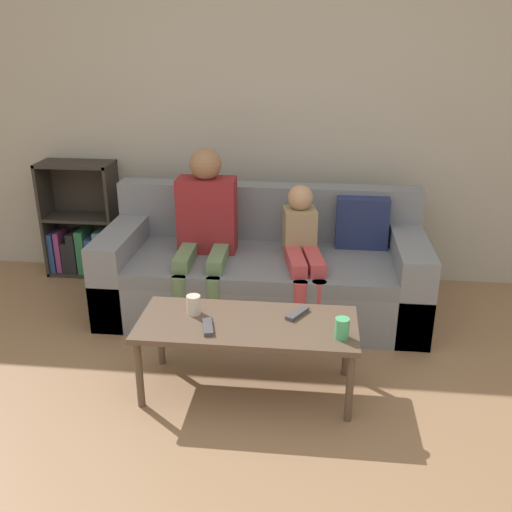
# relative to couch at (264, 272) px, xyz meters

# --- Properties ---
(ground_plane) EXTENTS (22.00, 22.00, 0.00)m
(ground_plane) POSITION_rel_couch_xyz_m (0.02, -1.73, -0.28)
(ground_plane) COLOR #997251
(wall_back) EXTENTS (12.00, 0.06, 2.60)m
(wall_back) POSITION_rel_couch_xyz_m (0.02, 0.67, 1.02)
(wall_back) COLOR #B7B2A8
(wall_back) RESTS_ON ground_plane
(couch) EXTENTS (2.19, 0.90, 0.83)m
(couch) POSITION_rel_couch_xyz_m (0.00, 0.00, 0.00)
(couch) COLOR gray
(couch) RESTS_ON ground_plane
(bookshelf) EXTENTS (0.57, 0.28, 0.91)m
(bookshelf) POSITION_rel_couch_xyz_m (-1.52, 0.51, 0.06)
(bookshelf) COLOR #332D28
(bookshelf) RESTS_ON ground_plane
(coffee_table) EXTENTS (1.17, 0.50, 0.42)m
(coffee_table) POSITION_rel_couch_xyz_m (0.00, -1.00, 0.10)
(coffee_table) COLOR brown
(coffee_table) RESTS_ON ground_plane
(person_adult) EXTENTS (0.40, 0.63, 1.15)m
(person_adult) POSITION_rel_couch_xyz_m (-0.39, -0.08, 0.39)
(person_adult) COLOR #66845B
(person_adult) RESTS_ON ground_plane
(person_child) EXTENTS (0.32, 0.65, 0.91)m
(person_child) POSITION_rel_couch_xyz_m (0.26, -0.14, 0.24)
(person_child) COLOR #C6474C
(person_child) RESTS_ON ground_plane
(cup_near) EXTENTS (0.08, 0.08, 0.11)m
(cup_near) POSITION_rel_couch_xyz_m (-0.30, -0.93, 0.20)
(cup_near) COLOR silver
(cup_near) RESTS_ON coffee_table
(cup_far) EXTENTS (0.07, 0.07, 0.11)m
(cup_far) POSITION_rel_couch_xyz_m (0.50, -1.11, 0.20)
(cup_far) COLOR #4CB77A
(cup_far) RESTS_ON coffee_table
(tv_remote_0) EXTENTS (0.13, 0.17, 0.02)m
(tv_remote_0) POSITION_rel_couch_xyz_m (0.26, -0.89, 0.15)
(tv_remote_0) COLOR #47474C
(tv_remote_0) RESTS_ON coffee_table
(tv_remote_1) EXTENTS (0.09, 0.18, 0.02)m
(tv_remote_1) POSITION_rel_couch_xyz_m (-0.19, -1.09, 0.15)
(tv_remote_1) COLOR #47474C
(tv_remote_1) RESTS_ON coffee_table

